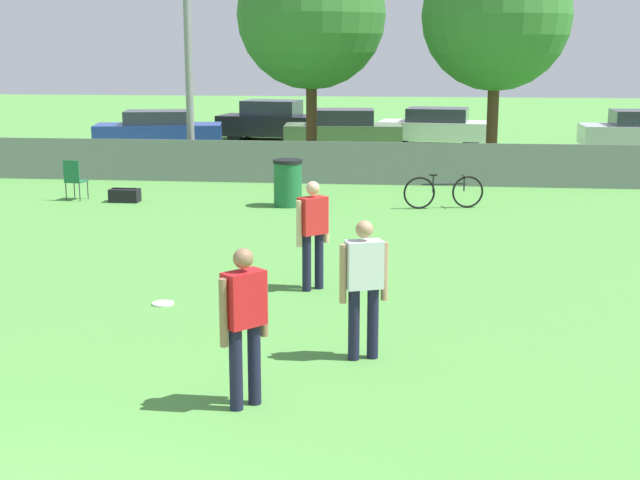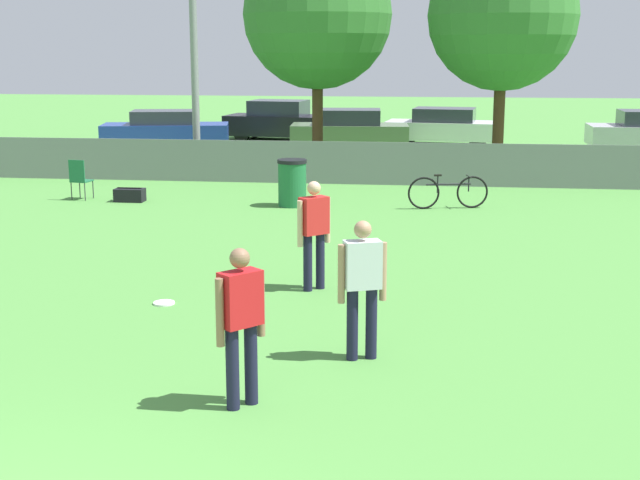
{
  "view_description": "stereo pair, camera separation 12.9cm",
  "coord_description": "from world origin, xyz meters",
  "px_view_note": "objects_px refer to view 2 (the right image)",
  "views": [
    {
      "loc": [
        2.95,
        -4.71,
        3.46
      ],
      "look_at": [
        1.68,
        6.33,
        1.05
      ],
      "focal_mm": 50.0,
      "sensor_mm": 36.0,
      "label": 1
    },
    {
      "loc": [
        3.08,
        -4.69,
        3.46
      ],
      "look_at": [
        1.68,
        6.33,
        1.05
      ],
      "focal_mm": 50.0,
      "sensor_mm": 36.0,
      "label": 2
    }
  ],
  "objects_px": {
    "frisbee_disc": "(164,303)",
    "parked_car_olive": "(350,130)",
    "folding_chair_sideline": "(80,177)",
    "parked_car_blue": "(166,129)",
    "tree_near_pole": "(317,15)",
    "player_defender_red": "(241,317)",
    "bicycle_sideline": "(448,192)",
    "parked_car_dark": "(279,121)",
    "tree_far_right": "(503,16)",
    "trash_bin": "(292,183)",
    "player_thrower_red": "(314,228)",
    "parked_car_white": "(444,127)",
    "player_receiver_white": "(362,281)",
    "gear_bag_sideline": "(130,195)"
  },
  "relations": [
    {
      "from": "frisbee_disc",
      "to": "player_thrower_red",
      "type": "bearing_deg",
      "value": 27.07
    },
    {
      "from": "gear_bag_sideline",
      "to": "parked_car_blue",
      "type": "height_order",
      "value": "parked_car_blue"
    },
    {
      "from": "tree_far_right",
      "to": "gear_bag_sideline",
      "type": "xyz_separation_m",
      "value": [
        -8.68,
        -6.2,
        -4.16
      ]
    },
    {
      "from": "tree_far_right",
      "to": "gear_bag_sideline",
      "type": "height_order",
      "value": "tree_far_right"
    },
    {
      "from": "trash_bin",
      "to": "gear_bag_sideline",
      "type": "height_order",
      "value": "trash_bin"
    },
    {
      "from": "player_receiver_white",
      "to": "frisbee_disc",
      "type": "bearing_deg",
      "value": 126.34
    },
    {
      "from": "player_receiver_white",
      "to": "gear_bag_sideline",
      "type": "height_order",
      "value": "player_receiver_white"
    },
    {
      "from": "folding_chair_sideline",
      "to": "parked_car_dark",
      "type": "bearing_deg",
      "value": -89.28
    },
    {
      "from": "player_defender_red",
      "to": "frisbee_disc",
      "type": "bearing_deg",
      "value": 70.49
    },
    {
      "from": "bicycle_sideline",
      "to": "parked_car_dark",
      "type": "distance_m",
      "value": 15.44
    },
    {
      "from": "tree_near_pole",
      "to": "trash_bin",
      "type": "relative_size",
      "value": 6.29
    },
    {
      "from": "player_defender_red",
      "to": "player_receiver_white",
      "type": "bearing_deg",
      "value": 7.14
    },
    {
      "from": "player_receiver_white",
      "to": "parked_car_olive",
      "type": "height_order",
      "value": "player_receiver_white"
    },
    {
      "from": "folding_chair_sideline",
      "to": "parked_car_white",
      "type": "bearing_deg",
      "value": -113.04
    },
    {
      "from": "parked_car_dark",
      "to": "tree_far_right",
      "type": "bearing_deg",
      "value": -38.22
    },
    {
      "from": "tree_far_right",
      "to": "parked_car_olive",
      "type": "distance_m",
      "value": 7.62
    },
    {
      "from": "tree_near_pole",
      "to": "player_defender_red",
      "type": "height_order",
      "value": "tree_near_pole"
    },
    {
      "from": "bicycle_sideline",
      "to": "trash_bin",
      "type": "relative_size",
      "value": 1.68
    },
    {
      "from": "frisbee_disc",
      "to": "tree_near_pole",
      "type": "bearing_deg",
      "value": 89.2
    },
    {
      "from": "player_defender_red",
      "to": "parked_car_olive",
      "type": "xyz_separation_m",
      "value": [
        -1.06,
        22.38,
        -0.24
      ]
    },
    {
      "from": "tree_near_pole",
      "to": "parked_car_dark",
      "type": "height_order",
      "value": "tree_near_pole"
    },
    {
      "from": "folding_chair_sideline",
      "to": "parked_car_olive",
      "type": "height_order",
      "value": "parked_car_olive"
    },
    {
      "from": "player_defender_red",
      "to": "parked_car_dark",
      "type": "xyz_separation_m",
      "value": [
        -4.06,
        25.5,
        -0.2
      ]
    },
    {
      "from": "parked_car_blue",
      "to": "parked_car_dark",
      "type": "xyz_separation_m",
      "value": [
        3.47,
        3.21,
        0.06
      ]
    },
    {
      "from": "folding_chair_sideline",
      "to": "frisbee_disc",
      "type": "bearing_deg",
      "value": 128.64
    },
    {
      "from": "parked_car_dark",
      "to": "folding_chair_sideline",
      "type": "bearing_deg",
      "value": -91.25
    },
    {
      "from": "tree_far_right",
      "to": "folding_chair_sideline",
      "type": "height_order",
      "value": "tree_far_right"
    },
    {
      "from": "frisbee_disc",
      "to": "parked_car_blue",
      "type": "height_order",
      "value": "parked_car_blue"
    },
    {
      "from": "trash_bin",
      "to": "parked_car_olive",
      "type": "distance_m",
      "value": 11.13
    },
    {
      "from": "folding_chair_sideline",
      "to": "parked_car_blue",
      "type": "distance_m",
      "value": 10.91
    },
    {
      "from": "trash_bin",
      "to": "parked_car_white",
      "type": "height_order",
      "value": "parked_car_white"
    },
    {
      "from": "player_receiver_white",
      "to": "parked_car_white",
      "type": "xyz_separation_m",
      "value": [
        1.12,
        23.07,
        -0.27
      ]
    },
    {
      "from": "gear_bag_sideline",
      "to": "parked_car_dark",
      "type": "relative_size",
      "value": 0.16
    },
    {
      "from": "player_defender_red",
      "to": "parked_car_olive",
      "type": "bearing_deg",
      "value": 44.71
    },
    {
      "from": "frisbee_disc",
      "to": "parked_car_white",
      "type": "bearing_deg",
      "value": 79.32
    },
    {
      "from": "tree_near_pole",
      "to": "player_receiver_white",
      "type": "bearing_deg",
      "value": -80.89
    },
    {
      "from": "player_thrower_red",
      "to": "trash_bin",
      "type": "relative_size",
      "value": 1.53
    },
    {
      "from": "player_receiver_white",
      "to": "trash_bin",
      "type": "xyz_separation_m",
      "value": [
        -2.34,
        9.74,
        -0.39
      ]
    },
    {
      "from": "trash_bin",
      "to": "parked_car_dark",
      "type": "relative_size",
      "value": 0.25
    },
    {
      "from": "bicycle_sideline",
      "to": "parked_car_white",
      "type": "xyz_separation_m",
      "value": [
        0.02,
        13.22,
        0.28
      ]
    },
    {
      "from": "tree_far_right",
      "to": "parked_car_blue",
      "type": "distance_m",
      "value": 12.64
    },
    {
      "from": "parked_car_white",
      "to": "trash_bin",
      "type": "bearing_deg",
      "value": -97.69
    },
    {
      "from": "trash_bin",
      "to": "tree_far_right",
      "type": "bearing_deg",
      "value": 52.24
    },
    {
      "from": "player_receiver_white",
      "to": "frisbee_disc",
      "type": "relative_size",
      "value": 5.33
    },
    {
      "from": "frisbee_disc",
      "to": "parked_car_olive",
      "type": "relative_size",
      "value": 0.07
    },
    {
      "from": "frisbee_disc",
      "to": "parked_car_olive",
      "type": "bearing_deg",
      "value": 87.67
    },
    {
      "from": "player_thrower_red",
      "to": "parked_car_olive",
      "type": "bearing_deg",
      "value": 50.68
    },
    {
      "from": "tree_near_pole",
      "to": "player_thrower_red",
      "type": "distance_m",
      "value": 14.36
    },
    {
      "from": "tree_near_pole",
      "to": "parked_car_white",
      "type": "xyz_separation_m",
      "value": [
        3.79,
        6.4,
        -3.74
      ]
    },
    {
      "from": "parked_car_blue",
      "to": "parked_car_white",
      "type": "relative_size",
      "value": 1.07
    }
  ]
}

